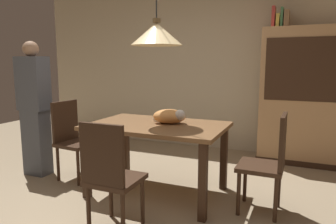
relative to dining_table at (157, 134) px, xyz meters
The scene contains 14 objects.
ground 0.88m from the dining_table, 84.09° to the right, with size 10.00×10.00×0.00m, color #998466.
back_wall 2.21m from the dining_table, 88.29° to the left, with size 6.40×0.10×2.90m, color beige.
dining_table is the anchor object (origin of this frame).
chair_right_side 1.14m from the dining_table, ahead, with size 0.40×0.40×0.93m.
chair_left_side 1.14m from the dining_table, behind, with size 0.43×0.43×0.93m.
chair_near_front 0.89m from the dining_table, 89.98° to the right, with size 0.40×0.40×0.93m.
cat_sleeping 0.23m from the dining_table, 35.75° to the left, with size 0.40×0.30×0.16m.
pendant_lamp 1.01m from the dining_table, ahead, with size 0.52×0.52×1.30m.
hutch_bookcase 2.22m from the dining_table, 51.41° to the left, with size 1.12×0.45×1.85m.
book_red_tall 2.38m from the dining_table, 61.26° to the left, with size 0.04×0.22×0.28m, color #B73833.
book_yellow_short 2.38m from the dining_table, 59.83° to the left, with size 0.04×0.20×0.18m, color gold.
book_green_slim 2.42m from the dining_table, 58.58° to the left, with size 0.03×0.20×0.26m, color #427A4C.
book_brown_thick 2.44m from the dining_table, 57.13° to the left, with size 0.06×0.24×0.22m, color brown.
person_standing 1.63m from the dining_table, behind, with size 0.36×0.22×1.63m.
Camera 1 is at (1.29, -2.27, 1.37)m, focal length 33.26 mm.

